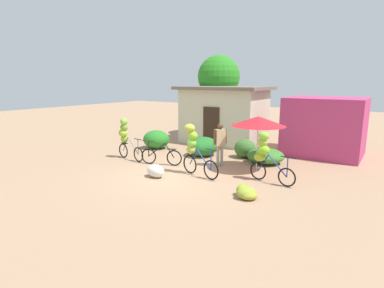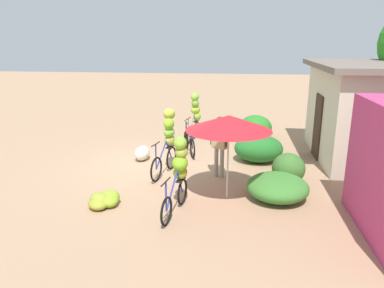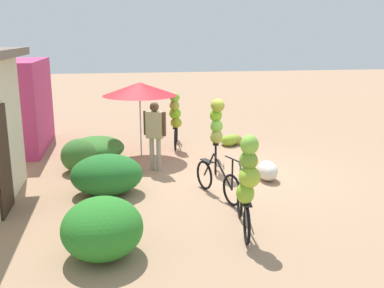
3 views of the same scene
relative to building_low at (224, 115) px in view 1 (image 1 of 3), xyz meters
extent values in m
plane|color=tan|center=(1.50, -6.17, -1.51)|extent=(60.00, 60.00, 0.00)
cube|color=beige|center=(0.00, 0.00, -0.10)|extent=(4.10, 2.61, 2.82)
cube|color=#72665B|center=(0.00, 0.00, 1.39)|extent=(4.60, 3.11, 0.16)
cube|color=#332319|center=(0.00, -1.32, -0.51)|extent=(0.90, 0.06, 2.00)
cube|color=#BD376D|center=(5.04, 0.03, -0.24)|extent=(3.20, 2.80, 2.55)
cylinder|color=brown|center=(-1.40, 1.93, -0.13)|extent=(0.36, 0.36, 2.77)
sphere|color=#28821E|center=(-1.40, 1.93, 2.00)|extent=(2.50, 2.50, 2.50)
ellipsoid|color=#2A7F27|center=(-2.05, -3.13, -1.07)|extent=(1.33, 1.22, 0.90)
ellipsoid|color=#236E28|center=(0.67, -3.16, -1.10)|extent=(1.26, 1.49, 0.84)
ellipsoid|color=#3A702D|center=(2.37, -2.47, -1.11)|extent=(0.93, 0.86, 0.81)
ellipsoid|color=#3B8031|center=(3.44, -2.86, -1.21)|extent=(1.48, 1.46, 0.60)
cylinder|color=beige|center=(3.54, -4.05, -0.54)|extent=(0.04, 0.04, 1.95)
cone|color=red|center=(3.54, -4.05, 0.33)|extent=(1.98, 1.98, 0.35)
torus|color=black|center=(-0.98, -5.55, -1.20)|extent=(0.62, 0.16, 0.62)
torus|color=black|center=(-2.03, -5.37, -1.20)|extent=(0.62, 0.16, 0.62)
cylinder|color=slate|center=(-1.85, -5.40, -0.88)|extent=(0.41, 0.11, 0.67)
cylinder|color=slate|center=(-1.32, -5.49, -0.88)|extent=(0.72, 0.16, 0.67)
cylinder|color=black|center=(-0.98, -5.55, -0.57)|extent=(0.50, 0.12, 0.03)
cylinder|color=slate|center=(-0.98, -5.55, -0.89)|extent=(0.04, 0.04, 0.64)
cube|color=black|center=(-1.93, -5.39, -0.87)|extent=(0.38, 0.20, 0.02)
ellipsoid|color=#84B32D|center=(-1.95, -5.35, -0.69)|extent=(0.41, 0.35, 0.33)
ellipsoid|color=#9DBE33|center=(-1.96, -5.41, -0.42)|extent=(0.50, 0.44, 0.33)
ellipsoid|color=olive|center=(-1.89, -5.41, -0.18)|extent=(0.36, 0.29, 0.30)
ellipsoid|color=#84C23F|center=(-1.88, -5.42, 0.07)|extent=(0.44, 0.40, 0.31)
torus|color=black|center=(-0.41, -5.56, -1.20)|extent=(0.61, 0.25, 0.63)
torus|color=black|center=(0.60, -5.22, -1.20)|extent=(0.61, 0.25, 0.63)
cylinder|color=black|center=(0.42, -5.28, -0.92)|extent=(0.39, 0.16, 0.58)
cylinder|color=black|center=(-0.08, -5.45, -0.92)|extent=(0.69, 0.26, 0.59)
cylinder|color=black|center=(-0.41, -5.56, -0.58)|extent=(0.48, 0.19, 0.03)
cylinder|color=black|center=(-0.41, -5.56, -0.89)|extent=(0.04, 0.04, 0.62)
cube|color=black|center=(0.50, -5.25, -0.86)|extent=(0.39, 0.25, 0.02)
torus|color=black|center=(2.68, -5.94, -1.18)|extent=(0.67, 0.20, 0.68)
torus|color=black|center=(1.67, -5.71, -1.18)|extent=(0.67, 0.20, 0.68)
cylinder|color=navy|center=(1.85, -5.75, -0.88)|extent=(0.39, 0.12, 0.61)
cylinder|color=navy|center=(2.35, -5.87, -0.88)|extent=(0.69, 0.19, 0.62)
cylinder|color=black|center=(2.68, -5.94, -0.48)|extent=(0.49, 0.14, 0.03)
cylinder|color=navy|center=(2.68, -5.94, -0.83)|extent=(0.04, 0.04, 0.70)
cube|color=black|center=(1.77, -5.73, -0.81)|extent=(0.38, 0.22, 0.02)
ellipsoid|color=#9DA43F|center=(1.74, -5.74, -0.63)|extent=(0.46, 0.42, 0.33)
ellipsoid|color=#7EBD3C|center=(1.78, -5.75, -0.38)|extent=(0.43, 0.38, 0.30)
ellipsoid|color=#79BA23|center=(1.83, -5.74, -0.13)|extent=(0.40, 0.33, 0.33)
ellipsoid|color=#94A12F|center=(1.70, -5.75, 0.13)|extent=(0.43, 0.35, 0.31)
torus|color=black|center=(5.01, -5.23, -1.21)|extent=(0.61, 0.16, 0.61)
torus|color=black|center=(4.00, -5.05, -1.21)|extent=(0.61, 0.16, 0.61)
cylinder|color=navy|center=(4.17, -5.08, -0.90)|extent=(0.39, 0.10, 0.64)
cylinder|color=navy|center=(4.68, -5.17, -0.90)|extent=(0.69, 0.16, 0.65)
cylinder|color=black|center=(5.01, -5.23, -0.56)|extent=(0.50, 0.12, 0.03)
cylinder|color=navy|center=(5.01, -5.23, -0.89)|extent=(0.04, 0.04, 0.64)
cube|color=black|center=(4.10, -5.07, -0.87)|extent=(0.38, 0.20, 0.02)
ellipsoid|color=#97AF24|center=(4.05, -5.09, -0.72)|extent=(0.41, 0.33, 0.29)
ellipsoid|color=#7DC524|center=(4.16, -5.07, -0.46)|extent=(0.47, 0.40, 0.33)
ellipsoid|color=#96A939|center=(4.10, -5.05, -0.22)|extent=(0.37, 0.31, 0.28)
ellipsoid|color=#84C135|center=(4.14, -5.07, 0.00)|extent=(0.35, 0.28, 0.27)
ellipsoid|color=#929F31|center=(4.35, -6.90, -1.35)|extent=(0.61, 0.63, 0.33)
ellipsoid|color=olive|center=(4.45, -6.90, -1.39)|extent=(0.67, 0.64, 0.25)
ellipsoid|color=#85AE2A|center=(4.19, -6.70, -1.34)|extent=(0.44, 0.49, 0.34)
ellipsoid|color=#8FBD2B|center=(4.31, -6.71, -1.37)|extent=(0.66, 0.66, 0.28)
ellipsoid|color=silver|center=(0.95, -6.77, -1.29)|extent=(0.73, 0.49, 0.44)
cylinder|color=gray|center=(2.08, -4.38, -1.10)|extent=(0.11, 0.11, 0.82)
cylinder|color=gray|center=(2.17, -4.23, -1.10)|extent=(0.11, 0.11, 0.82)
cube|color=tan|center=(2.13, -4.31, -0.37)|extent=(0.37, 0.45, 0.65)
cylinder|color=#4C3321|center=(2.01, -4.53, -0.34)|extent=(0.08, 0.08, 0.58)
cylinder|color=#4C3321|center=(2.25, -4.09, -0.34)|extent=(0.08, 0.08, 0.58)
sphere|color=#4C3321|center=(2.13, -4.31, 0.07)|extent=(0.22, 0.22, 0.22)
camera|label=1|loc=(7.68, -14.62, 1.76)|focal=28.99mm
camera|label=2|loc=(11.74, -3.90, 2.18)|focal=34.61mm
camera|label=3|loc=(-8.25, -3.41, 1.72)|focal=41.32mm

